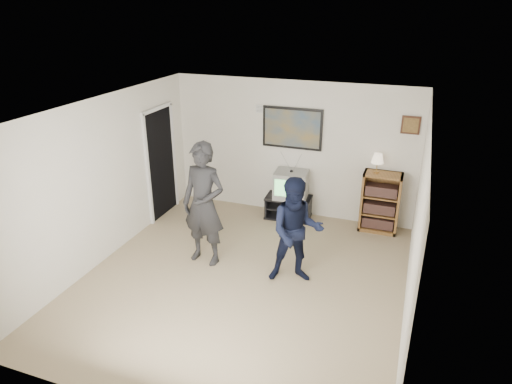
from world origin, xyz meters
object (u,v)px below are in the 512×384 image
Objects in this scene: person_tall at (204,204)px; person_short at (296,231)px; crt_television at (291,185)px; bookshelf at (380,202)px; media_stand at (288,207)px.

person_tall is 1.46m from person_short.
person_tall is at bearing -117.73° from crt_television.
media_stand is at bearing -178.25° from bookshelf.
media_stand is 1.67m from bookshelf.
person_tall is at bearing 159.17° from person_short.
media_stand is 2.19m from person_tall.
bookshelf is 3.14m from person_tall.
media_stand is 0.45× the size of person_tall.
person_short is (0.63, -1.96, 0.12)m from crt_television.
person_short is (0.67, -1.96, 0.58)m from media_stand.
bookshelf is at bearing -2.76° from crt_television.
bookshelf is 0.68× the size of person_short.
bookshelf is at bearing -1.76° from media_stand.
bookshelf reaches higher than crt_television.
crt_television reaches higher than media_stand.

